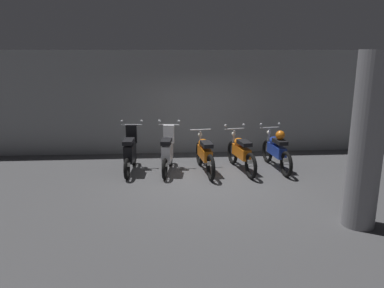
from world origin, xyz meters
The scene contains 8 objects.
ground_plane centered at (0.00, 0.00, 0.00)m, with size 80.00×80.00×0.00m, color #4C4C4F.
back_wall centered at (0.00, 2.81, 1.55)m, with size 16.00×0.30×3.09m, color gray.
motorbike_slot_0 centered at (-1.92, 0.91, 0.53)m, with size 0.59×1.68×1.29m.
motorbike_slot_1 centered at (-0.95, 0.84, 0.53)m, with size 0.59×1.68×1.29m.
motorbike_slot_2 centered at (0.00, 0.73, 0.49)m, with size 0.56×1.95×1.03m.
motorbike_slot_3 centered at (0.95, 0.79, 0.49)m, with size 0.60×1.94×1.15m.
motorbike_slot_4 centered at (1.92, 0.86, 0.53)m, with size 0.59×1.95×1.15m.
support_pillar centered at (2.45, -2.51, 1.55)m, with size 0.57×0.57×3.09m, color gray.
Camera 1 is at (-0.99, -8.56, 3.07)m, focal length 35.22 mm.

